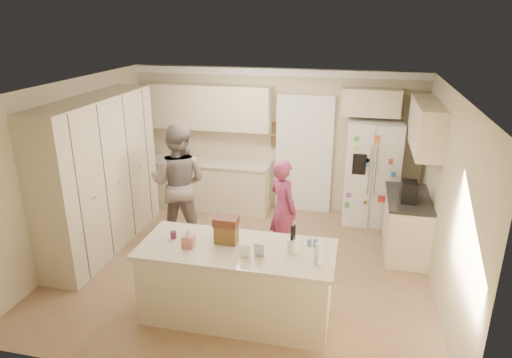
% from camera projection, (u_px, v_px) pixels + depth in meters
% --- Properties ---
extents(floor, '(5.20, 4.60, 0.02)m').
position_uv_depth(floor, '(244.00, 267.00, 6.65)').
color(floor, '#8E684F').
rests_on(floor, ground).
extents(ceiling, '(5.20, 4.60, 0.02)m').
position_uv_depth(ceiling, '(242.00, 87.00, 5.76)').
color(ceiling, white).
rests_on(ceiling, wall_back).
extents(wall_back, '(5.20, 0.02, 2.60)m').
position_uv_depth(wall_back, '(275.00, 140.00, 8.32)').
color(wall_back, beige).
rests_on(wall_back, ground).
extents(wall_front, '(5.20, 0.02, 2.60)m').
position_uv_depth(wall_front, '(179.00, 271.00, 4.09)').
color(wall_front, beige).
rests_on(wall_front, ground).
extents(wall_left, '(0.02, 4.60, 2.60)m').
position_uv_depth(wall_left, '(73.00, 170.00, 6.75)').
color(wall_left, beige).
rests_on(wall_left, ground).
extents(wall_right, '(0.02, 4.60, 2.60)m').
position_uv_depth(wall_right, '(447.00, 200.00, 5.66)').
color(wall_right, beige).
rests_on(wall_right, ground).
extents(crown_back, '(5.20, 0.08, 0.12)m').
position_uv_depth(crown_back, '(275.00, 72.00, 7.86)').
color(crown_back, white).
rests_on(crown_back, wall_back).
extents(pantry_bank, '(0.60, 2.60, 2.35)m').
position_uv_depth(pantry_bank, '(100.00, 175.00, 6.91)').
color(pantry_bank, beige).
rests_on(pantry_bank, floor).
extents(back_base_cab, '(2.20, 0.60, 0.88)m').
position_uv_depth(back_base_cab, '(211.00, 185.00, 8.57)').
color(back_base_cab, beige).
rests_on(back_base_cab, floor).
extents(back_countertop, '(2.24, 0.63, 0.04)m').
position_uv_depth(back_countertop, '(210.00, 162.00, 8.41)').
color(back_countertop, beige).
rests_on(back_countertop, back_base_cab).
extents(back_upper_cab, '(2.20, 0.35, 0.80)m').
position_uv_depth(back_upper_cab, '(210.00, 107.00, 8.19)').
color(back_upper_cab, beige).
rests_on(back_upper_cab, wall_back).
extents(doorway_opening, '(0.90, 0.06, 2.10)m').
position_uv_depth(doorway_opening, '(304.00, 156.00, 8.27)').
color(doorway_opening, black).
rests_on(doorway_opening, floor).
extents(doorway_casing, '(1.02, 0.03, 2.22)m').
position_uv_depth(doorway_casing, '(304.00, 157.00, 8.23)').
color(doorway_casing, white).
rests_on(doorway_casing, floor).
extents(wall_frame_upper, '(0.15, 0.02, 0.20)m').
position_uv_depth(wall_frame_upper, '(275.00, 128.00, 8.20)').
color(wall_frame_upper, brown).
rests_on(wall_frame_upper, wall_back).
extents(wall_frame_lower, '(0.15, 0.02, 0.20)m').
position_uv_depth(wall_frame_lower, '(275.00, 142.00, 8.29)').
color(wall_frame_lower, brown).
rests_on(wall_frame_lower, wall_back).
extents(refrigerator, '(0.92, 0.72, 1.80)m').
position_uv_depth(refrigerator, '(371.00, 172.00, 7.86)').
color(refrigerator, white).
rests_on(refrigerator, floor).
extents(fridge_seam, '(0.02, 0.02, 1.78)m').
position_uv_depth(fridge_seam, '(372.00, 179.00, 7.54)').
color(fridge_seam, gray).
rests_on(fridge_seam, refrigerator).
extents(fridge_dispenser, '(0.22, 0.03, 0.35)m').
position_uv_depth(fridge_dispenser, '(359.00, 164.00, 7.49)').
color(fridge_dispenser, black).
rests_on(fridge_dispenser, refrigerator).
extents(fridge_handle_l, '(0.02, 0.02, 0.85)m').
position_uv_depth(fridge_handle_l, '(369.00, 171.00, 7.48)').
color(fridge_handle_l, silver).
rests_on(fridge_handle_l, refrigerator).
extents(fridge_handle_r, '(0.02, 0.02, 0.85)m').
position_uv_depth(fridge_handle_r, '(376.00, 171.00, 7.46)').
color(fridge_handle_r, silver).
rests_on(fridge_handle_r, refrigerator).
extents(over_fridge_cab, '(0.95, 0.35, 0.45)m').
position_uv_depth(over_fridge_cab, '(371.00, 102.00, 7.54)').
color(over_fridge_cab, beige).
rests_on(over_fridge_cab, wall_back).
extents(right_base_cab, '(0.60, 1.20, 0.88)m').
position_uv_depth(right_base_cab, '(406.00, 226.00, 6.93)').
color(right_base_cab, beige).
rests_on(right_base_cab, floor).
extents(right_countertop, '(0.63, 1.24, 0.04)m').
position_uv_depth(right_countertop, '(409.00, 198.00, 6.78)').
color(right_countertop, '#2D2B28').
rests_on(right_countertop, right_base_cab).
extents(right_upper_cab, '(0.35, 1.50, 0.70)m').
position_uv_depth(right_upper_cab, '(426.00, 126.00, 6.58)').
color(right_upper_cab, beige).
rests_on(right_upper_cab, wall_right).
extents(coffee_maker, '(0.22, 0.28, 0.30)m').
position_uv_depth(coffee_maker, '(409.00, 192.00, 6.55)').
color(coffee_maker, black).
rests_on(coffee_maker, right_countertop).
extents(island_base, '(2.20, 0.90, 0.88)m').
position_uv_depth(island_base, '(237.00, 283.00, 5.45)').
color(island_base, beige).
rests_on(island_base, floor).
extents(island_top, '(2.28, 0.96, 0.05)m').
position_uv_depth(island_top, '(237.00, 249.00, 5.29)').
color(island_top, beige).
rests_on(island_top, island_base).
extents(utensil_crock, '(0.13, 0.13, 0.15)m').
position_uv_depth(utensil_crock, '(293.00, 246.00, 5.17)').
color(utensil_crock, white).
rests_on(utensil_crock, island_top).
extents(tissue_box, '(0.13, 0.13, 0.14)m').
position_uv_depth(tissue_box, '(188.00, 241.00, 5.28)').
color(tissue_box, '#C47269').
rests_on(tissue_box, island_top).
extents(tissue_plume, '(0.08, 0.08, 0.08)m').
position_uv_depth(tissue_plume, '(188.00, 232.00, 5.25)').
color(tissue_plume, white).
rests_on(tissue_plume, tissue_box).
extents(dollhouse_body, '(0.26, 0.18, 0.22)m').
position_uv_depth(dollhouse_body, '(226.00, 234.00, 5.37)').
color(dollhouse_body, brown).
rests_on(dollhouse_body, island_top).
extents(dollhouse_roof, '(0.28, 0.20, 0.10)m').
position_uv_depth(dollhouse_roof, '(226.00, 221.00, 5.31)').
color(dollhouse_roof, '#592D1E').
rests_on(dollhouse_roof, dollhouse_body).
extents(jam_jar, '(0.07, 0.07, 0.09)m').
position_uv_depth(jam_jar, '(173.00, 235.00, 5.48)').
color(jam_jar, '#59263F').
rests_on(jam_jar, island_top).
extents(greeting_card_a, '(0.12, 0.06, 0.16)m').
position_uv_depth(greeting_card_a, '(245.00, 251.00, 5.04)').
color(greeting_card_a, white).
rests_on(greeting_card_a, island_top).
extents(greeting_card_b, '(0.12, 0.05, 0.16)m').
position_uv_depth(greeting_card_b, '(259.00, 250.00, 5.06)').
color(greeting_card_b, silver).
rests_on(greeting_card_b, island_top).
extents(water_bottle, '(0.07, 0.07, 0.24)m').
position_uv_depth(water_bottle, '(318.00, 254.00, 4.91)').
color(water_bottle, silver).
rests_on(water_bottle, island_top).
extents(shaker_salt, '(0.05, 0.05, 0.09)m').
position_uv_depth(shaker_salt, '(309.00, 243.00, 5.30)').
color(shaker_salt, '#495AA6').
rests_on(shaker_salt, island_top).
extents(shaker_pepper, '(0.05, 0.05, 0.09)m').
position_uv_depth(shaker_pepper, '(315.00, 243.00, 5.28)').
color(shaker_pepper, '#495AA6').
rests_on(shaker_pepper, island_top).
extents(teen_boy, '(0.95, 0.75, 1.91)m').
position_uv_depth(teen_boy, '(179.00, 183.00, 7.21)').
color(teen_boy, gray).
rests_on(teen_boy, floor).
extents(teen_girl, '(0.64, 0.64, 1.50)m').
position_uv_depth(teen_girl, '(283.00, 208.00, 6.78)').
color(teen_girl, '#A1377C').
rests_on(teen_girl, floor).
extents(fridge_magnets, '(0.76, 0.02, 1.44)m').
position_uv_depth(fridge_magnets, '(372.00, 179.00, 7.53)').
color(fridge_magnets, tan).
rests_on(fridge_magnets, refrigerator).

